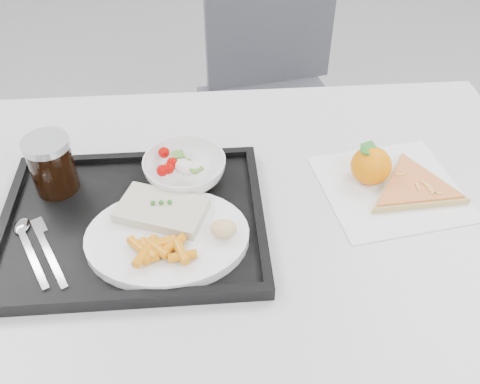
# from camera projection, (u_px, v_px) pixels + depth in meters

# --- Properties ---
(table) EXTENTS (1.20, 0.80, 0.75)m
(table) POSITION_uv_depth(u_px,v_px,m) (232.00, 235.00, 1.01)
(table) COLOR #AEAEB0
(table) RESTS_ON ground
(chair) EXTENTS (0.49, 0.49, 0.93)m
(chair) POSITION_uv_depth(u_px,v_px,m) (273.00, 80.00, 1.70)
(chair) COLOR #3B3D43
(chair) RESTS_ON ground
(tray) EXTENTS (0.45, 0.35, 0.03)m
(tray) POSITION_uv_depth(u_px,v_px,m) (134.00, 222.00, 0.93)
(tray) COLOR black
(tray) RESTS_ON table
(dinner_plate) EXTENTS (0.27, 0.27, 0.02)m
(dinner_plate) POSITION_uv_depth(u_px,v_px,m) (167.00, 237.00, 0.88)
(dinner_plate) COLOR white
(dinner_plate) RESTS_ON tray
(fish_fillet) EXTENTS (0.17, 0.13, 0.03)m
(fish_fillet) POSITION_uv_depth(u_px,v_px,m) (162.00, 210.00, 0.90)
(fish_fillet) COLOR beige
(fish_fillet) RESTS_ON dinner_plate
(bread_roll) EXTENTS (0.05, 0.05, 0.03)m
(bread_roll) POSITION_uv_depth(u_px,v_px,m) (223.00, 229.00, 0.86)
(bread_roll) COLOR #D5BD7E
(bread_roll) RESTS_ON dinner_plate
(salad_bowl) EXTENTS (0.15, 0.15, 0.05)m
(salad_bowl) POSITION_uv_depth(u_px,v_px,m) (185.00, 170.00, 0.98)
(salad_bowl) COLOR white
(salad_bowl) RESTS_ON tray
(cola_glass) EXTENTS (0.08, 0.08, 0.11)m
(cola_glass) POSITION_uv_depth(u_px,v_px,m) (52.00, 164.00, 0.95)
(cola_glass) COLOR black
(cola_glass) RESTS_ON tray
(cutlery) EXTENTS (0.12, 0.16, 0.01)m
(cutlery) POSITION_uv_depth(u_px,v_px,m) (35.00, 243.00, 0.88)
(cutlery) COLOR silver
(cutlery) RESTS_ON tray
(napkin) EXTENTS (0.28, 0.27, 0.00)m
(napkin) POSITION_uv_depth(u_px,v_px,m) (390.00, 188.00, 1.00)
(napkin) COLOR white
(napkin) RESTS_ON table
(tangerine) EXTENTS (0.08, 0.08, 0.07)m
(tangerine) POSITION_uv_depth(u_px,v_px,m) (371.00, 165.00, 1.00)
(tangerine) COLOR orange
(tangerine) RESTS_ON napkin
(pizza_slice) EXTENTS (0.30, 0.30, 0.02)m
(pizza_slice) POSITION_uv_depth(u_px,v_px,m) (414.00, 187.00, 0.99)
(pizza_slice) COLOR tan
(pizza_slice) RESTS_ON napkin
(carrot_pile) EXTENTS (0.11, 0.07, 0.02)m
(carrot_pile) POSITION_uv_depth(u_px,v_px,m) (160.00, 250.00, 0.83)
(carrot_pile) COLOR orange
(carrot_pile) RESTS_ON dinner_plate
(salad_contents) EXTENTS (0.09, 0.08, 0.03)m
(salad_contents) POSITION_uv_depth(u_px,v_px,m) (181.00, 166.00, 0.98)
(salad_contents) COLOR #A30200
(salad_contents) RESTS_ON salad_bowl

